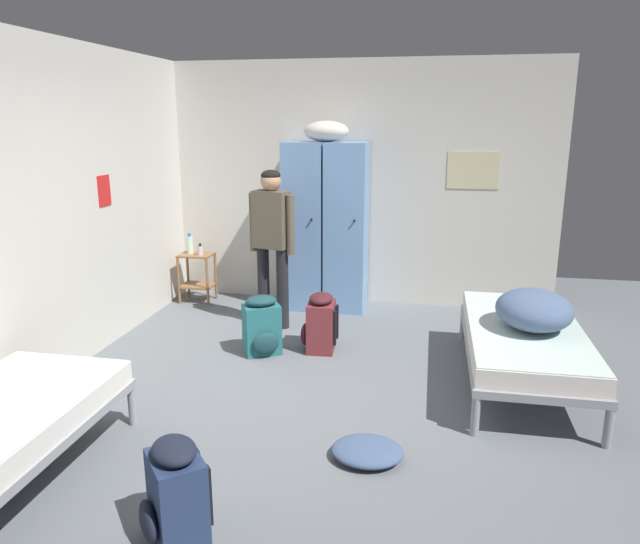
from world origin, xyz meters
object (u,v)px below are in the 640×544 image
bed_right (524,339)px  lotion_bottle (200,250)px  locker_bank (326,223)px  backpack_teal (262,326)px  backpack_maroon (320,323)px  person_traveler (272,234)px  clothes_pile_denim (367,451)px  shelf_unit (197,273)px  water_bottle (190,244)px  bedding_heap (534,310)px  backpack_navy (175,493)px

bed_right → lotion_bottle: lotion_bottle is taller
locker_bank → bed_right: size_ratio=1.09×
backpack_teal → backpack_maroon: bearing=19.6°
person_traveler → backpack_maroon: 1.08m
person_traveler → clothes_pile_denim: bearing=-61.7°
backpack_teal → lotion_bottle: bearing=129.5°
shelf_unit → water_bottle: size_ratio=2.40×
bedding_heap → backpack_maroon: 1.88m
water_bottle → clothes_pile_denim: bearing=-51.0°
backpack_navy → clothes_pile_denim: 1.28m
bed_right → water_bottle: 3.89m
backpack_navy → water_bottle: bearing=111.6°
water_bottle → lotion_bottle: bearing=-21.8°
shelf_unit → backpack_maroon: size_ratio=1.04×
locker_bank → clothes_pile_denim: 3.28m
shelf_unit → person_traveler: size_ratio=0.35×
shelf_unit → bed_right: bearing=-25.2°
shelf_unit → backpack_teal: bearing=-49.6°
locker_bank → backpack_maroon: bearing=-82.1°
bed_right → bedding_heap: size_ratio=2.80×
bed_right → backpack_teal: 2.25m
water_bottle → backpack_maroon: (1.78, -1.25, -0.42)m
shelf_unit → backpack_teal: shelf_unit is taller
shelf_unit → clothes_pile_denim: size_ratio=1.25×
bed_right → backpack_navy: 3.00m
shelf_unit → person_traveler: 1.43m
backpack_maroon → clothes_pile_denim: (0.63, -1.73, -0.21)m
lotion_bottle → bedding_heap: bearing=-25.3°
bedding_heap → clothes_pile_denim: 1.84m
locker_bank → water_bottle: size_ratio=8.73×
locker_bank → backpack_navy: locker_bank is taller
bedding_heap → person_traveler: person_traveler is taller
bed_right → bedding_heap: bearing=-38.9°
bed_right → lotion_bottle: bearing=154.9°
bed_right → bedding_heap: 0.27m
shelf_unit → lotion_bottle: size_ratio=4.25×
shelf_unit → bedding_heap: bedding_heap is taller
shelf_unit → lotion_bottle: lotion_bottle is taller
shelf_unit → backpack_navy: shelf_unit is taller
person_traveler → backpack_teal: person_traveler is taller
water_bottle → person_traveler: bearing=-30.3°
shelf_unit → lotion_bottle: (0.07, -0.04, 0.28)m
locker_bank → lotion_bottle: (-1.45, -0.12, -0.34)m
shelf_unit → backpack_maroon: (1.70, -1.23, -0.09)m
bedding_heap → person_traveler: size_ratio=0.42×
locker_bank → backpack_navy: bearing=-90.9°
bed_right → clothes_pile_denim: bed_right is taller
water_bottle → bed_right: bearing=-24.9°
backpack_navy → person_traveler: bearing=96.3°
water_bottle → backpack_navy: 4.20m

